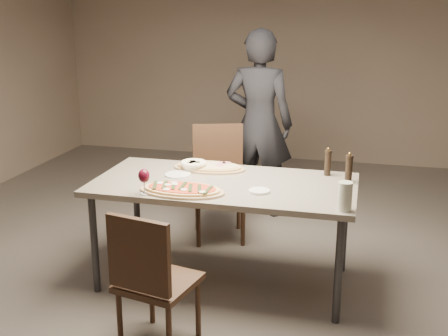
% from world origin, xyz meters
% --- Properties ---
extents(room, '(7.00, 7.00, 7.00)m').
position_xyz_m(room, '(0.00, 0.00, 1.40)').
color(room, '#59534D').
rests_on(room, ground).
extents(dining_table, '(1.80, 0.90, 0.75)m').
position_xyz_m(dining_table, '(0.00, 0.00, 0.69)').
color(dining_table, gray).
rests_on(dining_table, ground).
extents(zucchini_pizza, '(0.57, 0.31, 0.05)m').
position_xyz_m(zucchini_pizza, '(-0.21, -0.28, 0.77)').
color(zucchini_pizza, tan).
rests_on(zucchini_pizza, dining_table).
extents(ham_pizza, '(0.54, 0.30, 0.04)m').
position_xyz_m(ham_pizza, '(-0.18, 0.28, 0.77)').
color(ham_pizza, tan).
rests_on(ham_pizza, dining_table).
extents(bread_basket, '(0.19, 0.19, 0.07)m').
position_xyz_m(bread_basket, '(-0.29, 0.23, 0.79)').
color(bread_basket, '#F0E6C2').
rests_on(bread_basket, dining_table).
extents(oil_dish, '(0.14, 0.14, 0.02)m').
position_xyz_m(oil_dish, '(0.28, -0.16, 0.76)').
color(oil_dish, white).
rests_on(oil_dish, dining_table).
extents(pepper_mill_left, '(0.05, 0.05, 0.21)m').
position_xyz_m(pepper_mill_left, '(0.83, 0.21, 0.85)').
color(pepper_mill_left, black).
rests_on(pepper_mill_left, dining_table).
extents(pepper_mill_right, '(0.05, 0.05, 0.20)m').
position_xyz_m(pepper_mill_right, '(0.68, 0.34, 0.85)').
color(pepper_mill_right, black).
rests_on(pepper_mill_right, dining_table).
extents(carafe, '(0.08, 0.08, 0.18)m').
position_xyz_m(carafe, '(0.83, -0.37, 0.84)').
color(carafe, silver).
rests_on(carafe, dining_table).
extents(wine_glass, '(0.08, 0.08, 0.17)m').
position_xyz_m(wine_glass, '(-0.43, -0.38, 0.87)').
color(wine_glass, silver).
rests_on(wine_glass, dining_table).
extents(side_plate, '(0.18, 0.18, 0.01)m').
position_xyz_m(side_plate, '(-0.36, 0.06, 0.76)').
color(side_plate, white).
rests_on(side_plate, dining_table).
extents(chair_near, '(0.48, 0.48, 0.85)m').
position_xyz_m(chair_near, '(-0.19, -0.93, 0.48)').
color(chair_near, '#3C2619').
rests_on(chair_near, ground).
extents(chair_far, '(0.57, 0.57, 0.95)m').
position_xyz_m(chair_far, '(-0.26, 0.84, 0.53)').
color(chair_far, '#3C2619').
rests_on(chair_far, ground).
extents(diner, '(0.65, 0.45, 1.74)m').
position_xyz_m(diner, '(-0.03, 1.45, 0.87)').
color(diner, black).
rests_on(diner, ground).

